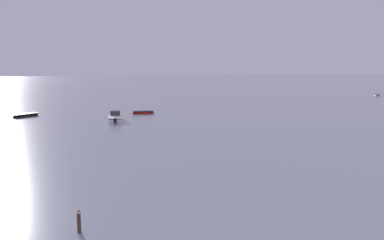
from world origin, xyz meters
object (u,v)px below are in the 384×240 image
Objects in this scene: rowboat_moored_3 at (26,115)px; mooring_post_left at (79,222)px; rowboat_moored_4 at (376,95)px; motorboat_moored_1 at (115,118)px; rowboat_moored_2 at (143,112)px.

rowboat_moored_3 is 3.72× the size of mooring_post_left.
rowboat_moored_4 is (91.33, 10.11, -0.02)m from rowboat_moored_3.
rowboat_moored_4 is at bearing -64.73° from motorboat_moored_1.
motorboat_moored_1 reaches higher than mooring_post_left.
motorboat_moored_1 is at bearing -71.60° from rowboat_moored_3.
mooring_post_left is (-14.72, -43.34, 0.37)m from rowboat_moored_2.
rowboat_moored_2 is 0.69× the size of motorboat_moored_1.
rowboat_moored_4 is at bearing 22.56° from rowboat_moored_2.
motorboat_moored_1 is (12.76, -9.68, 0.13)m from rowboat_moored_3.
rowboat_moored_4 is (72.57, 13.53, 0.01)m from rowboat_moored_2.
rowboat_moored_3 is 46.93m from mooring_post_left.
rowboat_moored_3 is (-18.76, 3.42, 0.03)m from rowboat_moored_2.
rowboat_moored_2 is at bearing -39.38° from rowboat_moored_4.
rowboat_moored_4 reaches higher than rowboat_moored_2.
rowboat_moored_2 is 19.07m from rowboat_moored_3.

